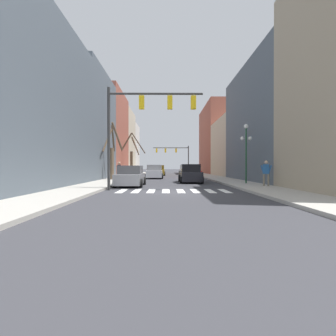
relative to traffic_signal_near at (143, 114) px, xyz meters
The scene contains 19 objects.
ground_plane 5.29m from the traffic_signal_near, 33.04° to the right, with size 240.00×240.00×0.00m, color #38383D.
sidewalk_left 6.19m from the traffic_signal_near, 162.19° to the right, with size 2.85×90.00×0.15m.
sidewalk_right 9.04m from the traffic_signal_near, ahead, with size 2.85×90.00×0.15m.
building_row_left 22.81m from the traffic_signal_near, 111.26° to the left, with size 6.00×56.60×12.96m.
building_row_right 22.20m from the traffic_signal_near, 57.09° to the left, with size 6.00×51.27×13.43m.
crosswalk_stripes 5.16m from the traffic_signal_near, 14.71° to the right, with size 6.75×2.60×0.01m.
traffic_signal_near is the anchor object (origin of this frame).
traffic_signal_far 36.72m from the traffic_signal_near, 85.04° to the left, with size 7.25×0.28×5.66m.
street_lamp_right_corner 9.17m from the traffic_signal_near, 29.67° to the left, with size 0.95×0.36×4.76m.
car_parked_left_far 9.56m from the traffic_signal_near, 64.85° to the left, with size 2.06×4.85×1.70m.
car_parked_left_near 16.20m from the traffic_signal_near, 89.95° to the left, with size 2.12×4.31×1.69m.
car_driving_away_lane 26.89m from the traffic_signal_near, 89.52° to the left, with size 2.15×4.73×1.69m.
car_parked_right_far 33.23m from the traffic_signal_near, 81.32° to the left, with size 2.20×4.58×1.68m.
car_parked_left_mid 5.43m from the traffic_signal_near, 110.20° to the left, with size 2.07×4.72×1.57m.
car_parked_right_mid 19.34m from the traffic_signal_near, 74.56° to the left, with size 2.09×4.24×1.53m.
pedestrian_on_right_sidewalk 10.65m from the traffic_signal_near, 108.71° to the left, with size 0.43×0.74×1.81m.
pedestrian_crossing_street 9.24m from the traffic_signal_near, 10.33° to the left, with size 0.70×0.46×1.77m.
street_tree_right_mid 23.51m from the traffic_signal_near, 99.21° to the left, with size 3.81×3.26×6.51m.
street_tree_right_near 11.99m from the traffic_signal_near, 110.81° to the left, with size 1.75×2.55×6.04m.
Camera 1 is at (-0.42, -15.28, 1.52)m, focal length 28.00 mm.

